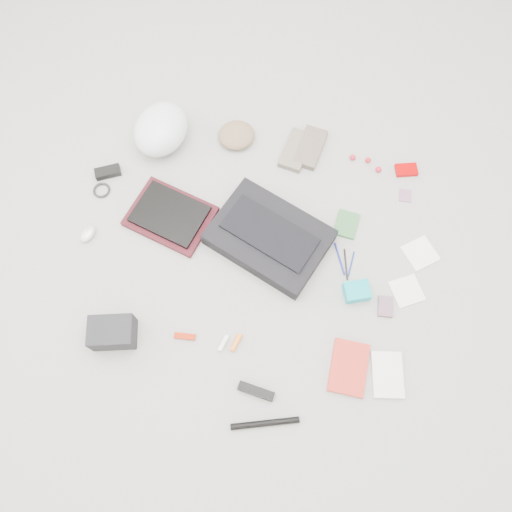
% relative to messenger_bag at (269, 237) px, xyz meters
% --- Properties ---
extents(ground_plane, '(4.00, 4.00, 0.00)m').
position_rel_messenger_bag_xyz_m(ground_plane, '(-0.04, -0.10, -0.04)').
color(ground_plane, gray).
extents(messenger_bag, '(0.59, 0.52, 0.08)m').
position_rel_messenger_bag_xyz_m(messenger_bag, '(0.00, 0.00, 0.00)').
color(messenger_bag, black).
rests_on(messenger_bag, ground_plane).
extents(bag_flap, '(0.45, 0.33, 0.01)m').
position_rel_messenger_bag_xyz_m(bag_flap, '(0.00, -0.00, 0.05)').
color(bag_flap, black).
rests_on(bag_flap, messenger_bag).
extents(laptop_sleeve, '(0.43, 0.37, 0.03)m').
position_rel_messenger_bag_xyz_m(laptop_sleeve, '(-0.46, 0.04, -0.03)').
color(laptop_sleeve, '#411219').
rests_on(laptop_sleeve, ground_plane).
extents(laptop, '(0.36, 0.31, 0.02)m').
position_rel_messenger_bag_xyz_m(laptop, '(-0.46, 0.04, -0.01)').
color(laptop, black).
rests_on(laptop, laptop_sleeve).
extents(bike_helmet, '(0.30, 0.35, 0.18)m').
position_rel_messenger_bag_xyz_m(bike_helmet, '(-0.59, 0.44, 0.05)').
color(bike_helmet, white).
rests_on(bike_helmet, ground_plane).
extents(beanie, '(0.23, 0.22, 0.06)m').
position_rel_messenger_bag_xyz_m(beanie, '(-0.24, 0.51, -0.01)').
color(beanie, '#7E654B').
rests_on(beanie, ground_plane).
extents(mitten_left, '(0.15, 0.24, 0.03)m').
position_rel_messenger_bag_xyz_m(mitten_left, '(0.06, 0.48, -0.02)').
color(mitten_left, '#72675B').
rests_on(mitten_left, ground_plane).
extents(mitten_right, '(0.15, 0.24, 0.03)m').
position_rel_messenger_bag_xyz_m(mitten_right, '(0.12, 0.51, -0.02)').
color(mitten_right, '#64564B').
rests_on(mitten_right, ground_plane).
extents(power_brick, '(0.13, 0.10, 0.03)m').
position_rel_messenger_bag_xyz_m(power_brick, '(-0.80, 0.22, -0.02)').
color(power_brick, black).
rests_on(power_brick, ground_plane).
extents(cable_coil, '(0.09, 0.09, 0.01)m').
position_rel_messenger_bag_xyz_m(cable_coil, '(-0.81, 0.12, -0.03)').
color(cable_coil, black).
rests_on(cable_coil, ground_plane).
extents(mouse, '(0.08, 0.10, 0.03)m').
position_rel_messenger_bag_xyz_m(mouse, '(-0.80, -0.11, -0.02)').
color(mouse, beige).
rests_on(mouse, ground_plane).
extents(camera_bag, '(0.20, 0.16, 0.12)m').
position_rel_messenger_bag_xyz_m(camera_bag, '(-0.56, -0.53, 0.02)').
color(camera_bag, '#242428').
rests_on(camera_bag, ground_plane).
extents(multitool, '(0.09, 0.03, 0.01)m').
position_rel_messenger_bag_xyz_m(multitool, '(-0.28, -0.49, -0.03)').
color(multitool, '#9F1800').
rests_on(multitool, ground_plane).
extents(toiletry_tube_white, '(0.04, 0.07, 0.02)m').
position_rel_messenger_bag_xyz_m(toiletry_tube_white, '(-0.12, -0.49, -0.03)').
color(toiletry_tube_white, silver).
rests_on(toiletry_tube_white, ground_plane).
extents(toiletry_tube_orange, '(0.04, 0.08, 0.02)m').
position_rel_messenger_bag_xyz_m(toiletry_tube_orange, '(-0.06, -0.48, -0.03)').
color(toiletry_tube_orange, orange).
rests_on(toiletry_tube_orange, ground_plane).
extents(u_lock, '(0.15, 0.06, 0.03)m').
position_rel_messenger_bag_xyz_m(u_lock, '(0.05, -0.66, -0.03)').
color(u_lock, black).
rests_on(u_lock, ground_plane).
extents(bike_pump, '(0.27, 0.09, 0.02)m').
position_rel_messenger_bag_xyz_m(bike_pump, '(0.10, -0.77, -0.03)').
color(bike_pump, black).
rests_on(bike_pump, ground_plane).
extents(book_red, '(0.16, 0.22, 0.02)m').
position_rel_messenger_bag_xyz_m(book_red, '(0.40, -0.50, -0.03)').
color(book_red, red).
rests_on(book_red, ground_plane).
extents(book_white, '(0.15, 0.20, 0.02)m').
position_rel_messenger_bag_xyz_m(book_white, '(0.56, -0.51, -0.03)').
color(book_white, silver).
rests_on(book_white, ground_plane).
extents(notepad, '(0.11, 0.14, 0.01)m').
position_rel_messenger_bag_xyz_m(notepad, '(0.33, 0.13, -0.03)').
color(notepad, '#316034').
rests_on(notepad, ground_plane).
extents(pen_blue, '(0.07, 0.15, 0.01)m').
position_rel_messenger_bag_xyz_m(pen_blue, '(0.32, -0.04, -0.04)').
color(pen_blue, navy).
rests_on(pen_blue, ground_plane).
extents(pen_black, '(0.04, 0.14, 0.01)m').
position_rel_messenger_bag_xyz_m(pen_black, '(0.35, -0.06, -0.04)').
color(pen_black, black).
rests_on(pen_black, ground_plane).
extents(pen_navy, '(0.02, 0.12, 0.01)m').
position_rel_messenger_bag_xyz_m(pen_navy, '(0.37, -0.05, -0.04)').
color(pen_navy, navy).
rests_on(pen_navy, ground_plane).
extents(accordion_wallet, '(0.13, 0.11, 0.05)m').
position_rel_messenger_bag_xyz_m(accordion_wallet, '(0.40, -0.18, -0.01)').
color(accordion_wallet, '#06A1B3').
rests_on(accordion_wallet, ground_plane).
extents(card_deck, '(0.07, 0.09, 0.02)m').
position_rel_messenger_bag_xyz_m(card_deck, '(0.53, -0.22, -0.03)').
color(card_deck, '#765364').
rests_on(card_deck, ground_plane).
extents(napkin_top, '(0.18, 0.18, 0.01)m').
position_rel_messenger_bag_xyz_m(napkin_top, '(0.67, 0.05, -0.04)').
color(napkin_top, white).
rests_on(napkin_top, ground_plane).
extents(napkin_bottom, '(0.17, 0.17, 0.01)m').
position_rel_messenger_bag_xyz_m(napkin_bottom, '(0.62, -0.14, -0.04)').
color(napkin_bottom, silver).
rests_on(napkin_bottom, ground_plane).
extents(lollipop_a, '(0.03, 0.03, 0.03)m').
position_rel_messenger_bag_xyz_m(lollipop_a, '(0.33, 0.49, -0.03)').
color(lollipop_a, '#B81930').
rests_on(lollipop_a, ground_plane).
extents(lollipop_b, '(0.03, 0.03, 0.03)m').
position_rel_messenger_bag_xyz_m(lollipop_b, '(0.40, 0.48, -0.03)').
color(lollipop_b, '#B51522').
rests_on(lollipop_b, ground_plane).
extents(lollipop_c, '(0.04, 0.04, 0.03)m').
position_rel_messenger_bag_xyz_m(lollipop_c, '(0.45, 0.44, -0.03)').
color(lollipop_c, red).
rests_on(lollipop_c, ground_plane).
extents(altoids_tin, '(0.11, 0.09, 0.02)m').
position_rel_messenger_bag_xyz_m(altoids_tin, '(0.58, 0.46, -0.03)').
color(altoids_tin, '#A90103').
rests_on(altoids_tin, ground_plane).
extents(stamp_sheet, '(0.06, 0.07, 0.00)m').
position_rel_messenger_bag_xyz_m(stamp_sheet, '(0.59, 0.33, -0.04)').
color(stamp_sheet, gray).
rests_on(stamp_sheet, ground_plane).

